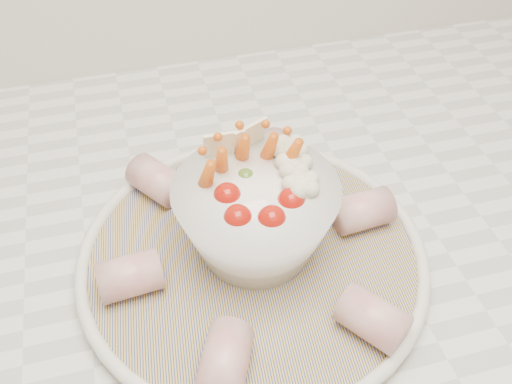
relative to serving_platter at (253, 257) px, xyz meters
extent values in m
cube|color=silver|center=(0.07, 0.07, -0.03)|extent=(2.04, 0.62, 0.04)
cylinder|color=navy|center=(0.00, 0.00, 0.00)|extent=(0.35, 0.35, 0.01)
torus|color=silver|center=(0.00, 0.00, 0.00)|extent=(0.33, 0.33, 0.01)
sphere|color=#A4140A|center=(-0.02, -0.02, 0.08)|extent=(0.02, 0.02, 0.02)
sphere|color=#A4140A|center=(0.01, -0.03, 0.08)|extent=(0.02, 0.02, 0.02)
sphere|color=#A4140A|center=(0.03, -0.01, 0.08)|extent=(0.02, 0.02, 0.02)
sphere|color=#A4140A|center=(-0.02, 0.01, 0.08)|extent=(0.02, 0.02, 0.02)
sphere|color=#476C24|center=(0.00, 0.03, 0.07)|extent=(0.02, 0.02, 0.02)
cone|color=#C55312|center=(-0.02, 0.04, 0.09)|extent=(0.02, 0.03, 0.06)
cone|color=#C55312|center=(0.00, 0.05, 0.09)|extent=(0.02, 0.03, 0.06)
cone|color=#C55312|center=(0.03, 0.05, 0.09)|extent=(0.02, 0.04, 0.06)
cone|color=#C55312|center=(-0.03, 0.02, 0.09)|extent=(0.03, 0.04, 0.06)
cone|color=#C55312|center=(0.04, 0.03, 0.09)|extent=(0.03, 0.04, 0.06)
sphere|color=silver|center=(0.04, 0.02, 0.08)|extent=(0.03, 0.03, 0.03)
sphere|color=silver|center=(0.04, 0.00, 0.08)|extent=(0.03, 0.03, 0.03)
sphere|color=silver|center=(0.05, 0.04, 0.08)|extent=(0.03, 0.03, 0.03)
cube|color=#F8F0C0|center=(-0.01, 0.06, 0.09)|extent=(0.04, 0.01, 0.04)
cube|color=#F8F0C0|center=(0.01, 0.06, 0.09)|extent=(0.04, 0.03, 0.04)
cylinder|color=#B35258|center=(0.11, 0.01, 0.02)|extent=(0.06, 0.04, 0.04)
cylinder|color=#B35258|center=(0.05, 0.11, 0.02)|extent=(0.06, 0.06, 0.04)
cylinder|color=#B35258|center=(-0.07, 0.10, 0.02)|extent=(0.06, 0.07, 0.04)
cylinder|color=#B35258|center=(-0.11, -0.01, 0.02)|extent=(0.06, 0.04, 0.04)
cylinder|color=#B35258|center=(-0.05, -0.11, 0.02)|extent=(0.06, 0.06, 0.04)
cylinder|color=#B35258|center=(0.07, -0.10, 0.02)|extent=(0.06, 0.07, 0.04)
camera|label=1|loc=(-0.08, -0.33, 0.42)|focal=40.00mm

